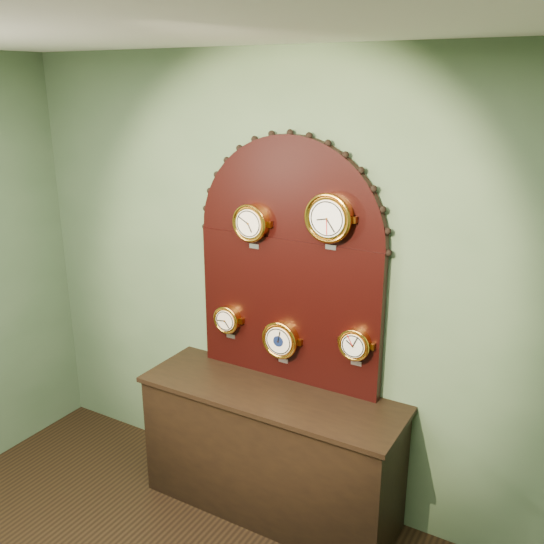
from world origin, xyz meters
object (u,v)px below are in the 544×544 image
Objects in this scene: display_board at (289,256)px; roman_clock at (251,223)px; shop_counter at (270,453)px; hygrometer at (228,319)px; tide_clock at (355,344)px; barometer at (281,339)px; arabic_clock at (329,218)px.

roman_clock is at bearing -163.14° from display_board.
hygrometer reaches higher than shop_counter.
display_board is 0.64m from tide_clock.
roman_clock is 0.93m from tide_clock.
roman_clock is 1.19× the size of hygrometer.
barometer is (0.21, -0.00, -0.70)m from roman_clock.
arabic_clock reaches higher than hygrometer.
roman_clock is at bearing 179.87° from arabic_clock.
barometer is at bearing -102.46° from display_board.
roman_clock is at bearing 179.90° from barometer.
arabic_clock reaches higher than shop_counter.
barometer reaches higher than shop_counter.
display_board is at bearing 9.18° from hygrometer.
shop_counter is 6.82× the size of hygrometer.
shop_counter is 4.87× the size of arabic_clock.
display_board is at bearing 77.54° from barometer.
arabic_clock reaches higher than tide_clock.
display_board reaches higher than barometer.
display_board is 0.40m from arabic_clock.
barometer is (-0.01, -0.07, -0.52)m from display_board.
roman_clock reaches higher than hygrometer.
roman_clock reaches higher than shop_counter.
roman_clock reaches higher than barometer.
shop_counter is 6.62× the size of tide_clock.
arabic_clock is 1.36× the size of tide_clock.
arabic_clock reaches higher than roman_clock.
display_board is (0.00, 0.22, 1.23)m from shop_counter.
barometer is at bearing -0.23° from hygrometer.
shop_counter is 0.73m from barometer.
display_board reaches higher than hygrometer.
tide_clock reaches higher than hygrometer.
shop_counter is 1.25m from display_board.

